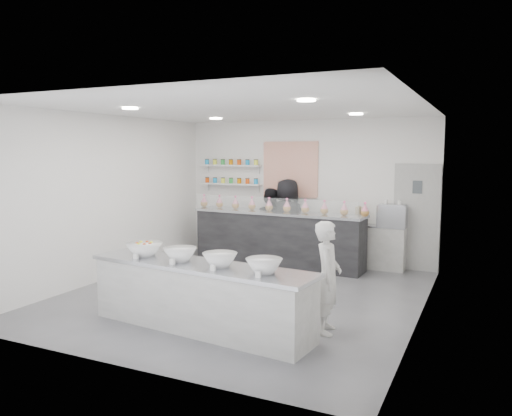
% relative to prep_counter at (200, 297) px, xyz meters
% --- Properties ---
extents(floor, '(6.00, 6.00, 0.00)m').
position_rel_prep_counter_xyz_m(floor, '(-0.18, 1.64, -0.44)').
color(floor, '#515156').
rests_on(floor, ground).
extents(ceiling, '(6.00, 6.00, 0.00)m').
position_rel_prep_counter_xyz_m(ceiling, '(-0.18, 1.64, 2.56)').
color(ceiling, white).
rests_on(ceiling, floor).
extents(back_wall, '(5.50, 0.00, 5.50)m').
position_rel_prep_counter_xyz_m(back_wall, '(-0.18, 4.64, 1.06)').
color(back_wall, white).
rests_on(back_wall, floor).
extents(left_wall, '(0.00, 6.00, 6.00)m').
position_rel_prep_counter_xyz_m(left_wall, '(-2.93, 1.64, 1.06)').
color(left_wall, white).
rests_on(left_wall, floor).
extents(right_wall, '(0.00, 6.00, 6.00)m').
position_rel_prep_counter_xyz_m(right_wall, '(2.57, 1.64, 1.06)').
color(right_wall, white).
rests_on(right_wall, floor).
extents(back_door, '(0.88, 0.04, 2.10)m').
position_rel_prep_counter_xyz_m(back_door, '(2.12, 4.61, 0.61)').
color(back_door, '#9B9B99').
rests_on(back_door, floor).
extents(pattern_panel, '(1.25, 0.03, 1.20)m').
position_rel_prep_counter_xyz_m(pattern_panel, '(-0.53, 4.61, 1.51)').
color(pattern_panel, '#CF4E2B').
rests_on(pattern_panel, back_wall).
extents(jar_shelf_lower, '(1.45, 0.22, 0.04)m').
position_rel_prep_counter_xyz_m(jar_shelf_lower, '(-1.93, 4.54, 1.16)').
color(jar_shelf_lower, silver).
rests_on(jar_shelf_lower, back_wall).
extents(jar_shelf_upper, '(1.45, 0.22, 0.04)m').
position_rel_prep_counter_xyz_m(jar_shelf_upper, '(-1.93, 4.54, 1.58)').
color(jar_shelf_upper, silver).
rests_on(jar_shelf_upper, back_wall).
extents(preserve_jars, '(1.45, 0.10, 0.56)m').
position_rel_prep_counter_xyz_m(preserve_jars, '(-1.93, 4.52, 1.44)').
color(preserve_jars, '#DC460A').
rests_on(preserve_jars, jar_shelf_lower).
extents(downlight_0, '(0.24, 0.24, 0.02)m').
position_rel_prep_counter_xyz_m(downlight_0, '(-1.58, 0.64, 2.54)').
color(downlight_0, white).
rests_on(downlight_0, ceiling).
extents(downlight_1, '(0.24, 0.24, 0.02)m').
position_rel_prep_counter_xyz_m(downlight_1, '(1.22, 0.64, 2.54)').
color(downlight_1, white).
rests_on(downlight_1, ceiling).
extents(downlight_2, '(0.24, 0.24, 0.02)m').
position_rel_prep_counter_xyz_m(downlight_2, '(-1.58, 3.24, 2.54)').
color(downlight_2, white).
rests_on(downlight_2, ceiling).
extents(downlight_3, '(0.24, 0.24, 0.02)m').
position_rel_prep_counter_xyz_m(downlight_3, '(1.22, 3.24, 2.54)').
color(downlight_3, white).
rests_on(downlight_3, ceiling).
extents(prep_counter, '(3.29, 1.08, 0.88)m').
position_rel_prep_counter_xyz_m(prep_counter, '(0.00, 0.00, 0.00)').
color(prep_counter, '#A2A29D').
rests_on(prep_counter, floor).
extents(back_bar, '(3.64, 0.83, 1.12)m').
position_rel_prep_counter_xyz_m(back_bar, '(-0.50, 3.86, 0.12)').
color(back_bar, black).
rests_on(back_bar, floor).
extents(sneeze_guard, '(3.56, 0.19, 0.31)m').
position_rel_prep_counter_xyz_m(sneeze_guard, '(-0.52, 3.55, 0.83)').
color(sneeze_guard, white).
rests_on(sneeze_guard, back_bar).
extents(espresso_ledge, '(1.18, 0.38, 0.88)m').
position_rel_prep_counter_xyz_m(espresso_ledge, '(1.37, 4.42, -0.00)').
color(espresso_ledge, '#A2A29D').
rests_on(espresso_ledge, floor).
extents(espresso_machine, '(0.55, 0.38, 0.42)m').
position_rel_prep_counter_xyz_m(espresso_machine, '(1.69, 4.42, 0.65)').
color(espresso_machine, '#93969E').
rests_on(espresso_machine, espresso_ledge).
extents(cup_stacks, '(0.24, 0.24, 0.36)m').
position_rel_prep_counter_xyz_m(cup_stacks, '(1.07, 4.42, 0.62)').
color(cup_stacks, tan).
rests_on(cup_stacks, espresso_ledge).
extents(prep_bowls, '(2.44, 0.80, 0.18)m').
position_rel_prep_counter_xyz_m(prep_bowls, '(0.00, 0.00, 0.53)').
color(prep_bowls, white).
rests_on(prep_bowls, prep_counter).
extents(label_cards, '(2.01, 0.04, 0.07)m').
position_rel_prep_counter_xyz_m(label_cards, '(0.06, -0.54, 0.48)').
color(label_cards, white).
rests_on(label_cards, prep_counter).
extents(cookie_bags, '(3.76, 0.34, 0.28)m').
position_rel_prep_counter_xyz_m(cookie_bags, '(-0.50, 3.86, 0.82)').
color(cookie_bags, pink).
rests_on(cookie_bags, back_bar).
extents(woman_prep, '(0.46, 0.59, 1.46)m').
position_rel_prep_counter_xyz_m(woman_prep, '(1.55, 0.60, 0.29)').
color(woman_prep, silver).
rests_on(woman_prep, floor).
extents(staff_left, '(0.79, 0.63, 1.56)m').
position_rel_prep_counter_xyz_m(staff_left, '(-0.85, 4.24, 0.34)').
color(staff_left, black).
rests_on(staff_left, floor).
extents(staff_right, '(0.95, 0.70, 1.77)m').
position_rel_prep_counter_xyz_m(staff_right, '(-0.44, 4.24, 0.44)').
color(staff_right, black).
rests_on(staff_right, floor).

